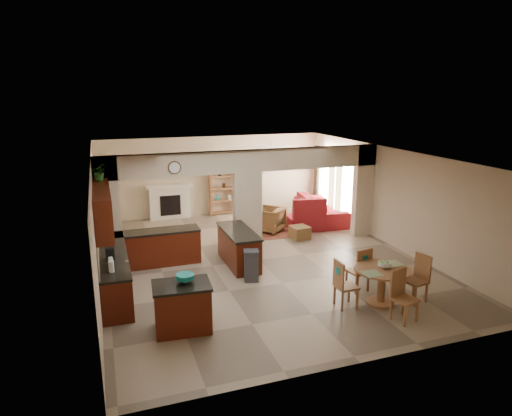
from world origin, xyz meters
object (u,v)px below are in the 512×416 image
object	(u,v)px
dining_table	(382,281)
sofa	(320,208)
armchair	(269,220)
kitchen_island	(182,307)

from	to	relation	value
dining_table	sofa	xyz separation A→B (m)	(1.74, 6.23, -0.12)
sofa	armchair	world-z (taller)	sofa
dining_table	armchair	xyz separation A→B (m)	(-0.43, 5.53, -0.13)
dining_table	armchair	world-z (taller)	dining_table
dining_table	sofa	world-z (taller)	sofa
kitchen_island	armchair	world-z (taller)	kitchen_island
kitchen_island	armchair	distance (m)	6.40
kitchen_island	armchair	size ratio (longest dim) A/B	1.30
armchair	dining_table	bearing A→B (deg)	52.66
kitchen_island	sofa	size ratio (longest dim) A/B	0.41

